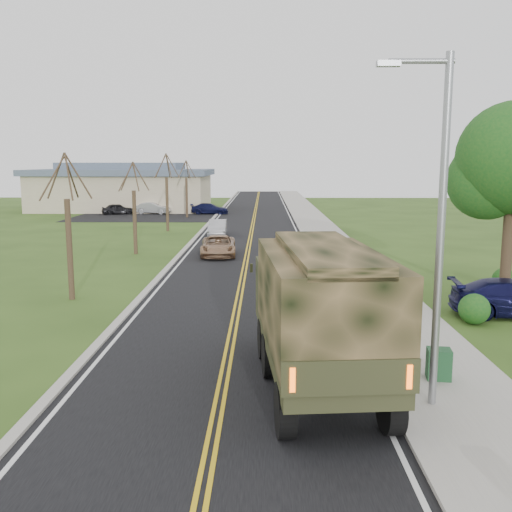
{
  "coord_description": "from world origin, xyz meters",
  "views": [
    {
      "loc": [
        1.06,
        -13.18,
        5.67
      ],
      "look_at": [
        0.72,
        10.36,
        1.8
      ],
      "focal_mm": 40.0,
      "sensor_mm": 36.0,
      "label": 1
    }
  ],
  "objects_px": {
    "military_truck": "(318,306)",
    "sedan_silver": "(218,228)",
    "suv_champagne": "(218,246)",
    "utility_box_near": "(439,364)"
  },
  "relations": [
    {
      "from": "sedan_silver",
      "to": "utility_box_near",
      "type": "bearing_deg",
      "value": -76.35
    },
    {
      "from": "sedan_silver",
      "to": "utility_box_near",
      "type": "distance_m",
      "value": 30.85
    },
    {
      "from": "military_truck",
      "to": "sedan_silver",
      "type": "relative_size",
      "value": 2.01
    },
    {
      "from": "military_truck",
      "to": "suv_champagne",
      "type": "xyz_separation_m",
      "value": [
        -4.17,
        20.73,
        -1.53
      ]
    },
    {
      "from": "suv_champagne",
      "to": "sedan_silver",
      "type": "relative_size",
      "value": 1.17
    },
    {
      "from": "military_truck",
      "to": "suv_champagne",
      "type": "distance_m",
      "value": 21.2
    },
    {
      "from": "sedan_silver",
      "to": "utility_box_near",
      "type": "relative_size",
      "value": 4.8
    },
    {
      "from": "sedan_silver",
      "to": "suv_champagne",
      "type": "bearing_deg",
      "value": -86.78
    },
    {
      "from": "military_truck",
      "to": "sedan_silver",
      "type": "xyz_separation_m",
      "value": [
        -4.98,
        30.18,
        -1.52
      ]
    },
    {
      "from": "suv_champagne",
      "to": "sedan_silver",
      "type": "distance_m",
      "value": 9.48
    }
  ]
}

